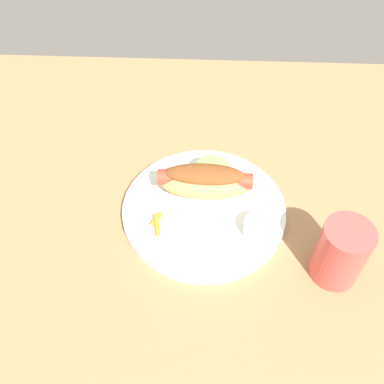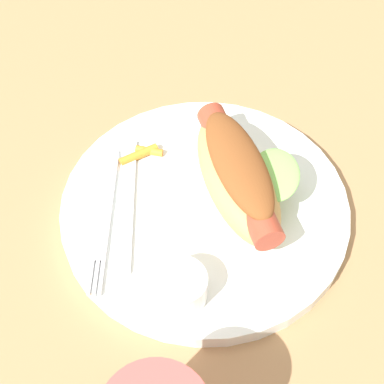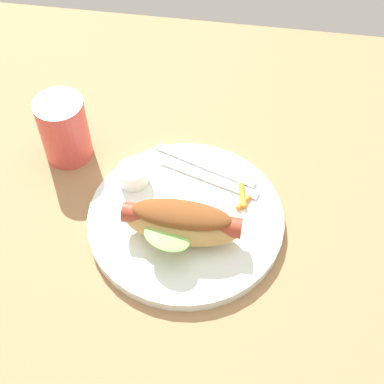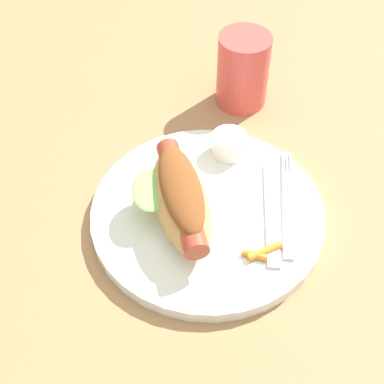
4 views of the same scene
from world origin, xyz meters
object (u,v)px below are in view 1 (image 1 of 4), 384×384
object	(u,v)px
sauce_ramekin	(256,229)
knife	(187,241)
fork	(190,253)
hot_dog	(206,180)
plate	(204,211)
carrot_garnish	(156,223)
drinking_cup	(340,253)

from	to	relation	value
sauce_ramekin	knife	world-z (taller)	sauce_ramekin
fork	sauce_ramekin	bearing A→B (deg)	42.09
hot_dog	knife	size ratio (longest dim) A/B	1.03
hot_dog	knife	xyz separation A→B (cm)	(-2.55, -9.80, -2.82)
fork	knife	size ratio (longest dim) A/B	1.02
hot_dog	fork	size ratio (longest dim) A/B	1.01
sauce_ramekin	fork	bearing A→B (deg)	-157.72
plate	carrot_garnish	world-z (taller)	carrot_garnish
fork	drinking_cup	size ratio (longest dim) A/B	1.50
plate	knife	world-z (taller)	knife
fork	drinking_cup	distance (cm)	20.96
carrot_garnish	plate	bearing A→B (deg)	25.97
knife	fork	bearing A→B (deg)	-57.30
drinking_cup	fork	bearing A→B (deg)	177.05
sauce_ramekin	knife	xyz separation A→B (cm)	(-10.32, -1.87, -1.17)
sauce_ramekin	knife	bearing A→B (deg)	-169.74
sauce_ramekin	fork	size ratio (longest dim) A/B	0.28
plate	knife	size ratio (longest dim) A/B	1.78
plate	hot_dog	bearing A→B (deg)	88.33
fork	carrot_garnish	world-z (taller)	carrot_garnish
drinking_cup	hot_dog	bearing A→B (deg)	145.24
hot_dog	drinking_cup	xyz separation A→B (cm)	(18.71, -12.99, 0.42)
fork	drinking_cup	bearing A→B (deg)	16.86
knife	drinking_cup	world-z (taller)	drinking_cup
sauce_ramekin	carrot_garnish	world-z (taller)	sauce_ramekin
sauce_ramekin	drinking_cup	size ratio (longest dim) A/B	0.42
knife	drinking_cup	xyz separation A→B (cm)	(21.26, -3.19, 3.23)
plate	fork	size ratio (longest dim) A/B	1.74
carrot_garnish	knife	bearing A→B (deg)	-30.31
hot_dog	fork	world-z (taller)	hot_dog
hot_dog	plate	bearing A→B (deg)	-90.43
plate	drinking_cup	size ratio (longest dim) A/B	2.61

